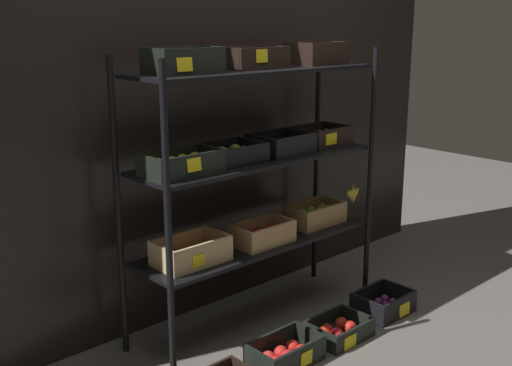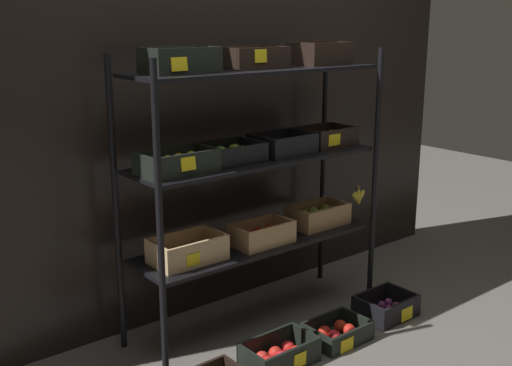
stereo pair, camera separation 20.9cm
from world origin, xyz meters
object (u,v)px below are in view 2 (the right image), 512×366
(crate_ground_apple_red, at_px, (279,355))
(crate_ground_center_apple_red, at_px, (337,333))
(crate_ground_plum, at_px, (386,309))
(display_rack, at_px, (256,159))

(crate_ground_apple_red, relative_size, crate_ground_center_apple_red, 1.13)
(crate_ground_apple_red, xyz_separation_m, crate_ground_plum, (0.83, 0.01, -0.00))
(crate_ground_apple_red, bearing_deg, crate_ground_center_apple_red, -1.26)
(display_rack, relative_size, crate_ground_apple_red, 4.23)
(display_rack, distance_m, crate_ground_apple_red, 1.02)
(display_rack, distance_m, crate_ground_plum, 1.18)
(crate_ground_center_apple_red, xyz_separation_m, crate_ground_plum, (0.42, 0.02, 0.00))
(display_rack, relative_size, crate_ground_center_apple_red, 4.78)
(crate_ground_apple_red, height_order, crate_ground_plum, crate_ground_apple_red)
(crate_ground_apple_red, relative_size, crate_ground_plum, 1.14)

